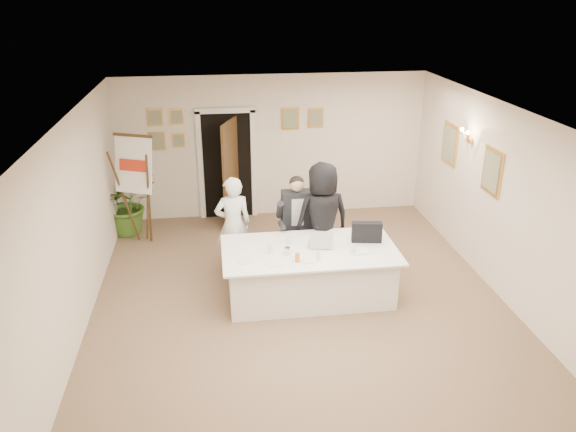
# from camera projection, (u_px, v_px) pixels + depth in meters

# --- Properties ---
(floor) EXTENTS (7.00, 7.00, 0.00)m
(floor) POSITION_uv_depth(u_px,v_px,m) (299.00, 300.00, 8.34)
(floor) COLOR brown
(floor) RESTS_ON ground
(ceiling) EXTENTS (6.00, 7.00, 0.02)m
(ceiling) POSITION_uv_depth(u_px,v_px,m) (301.00, 113.00, 7.26)
(ceiling) COLOR white
(ceiling) RESTS_ON wall_back
(wall_back) EXTENTS (6.00, 0.10, 2.80)m
(wall_back) POSITION_uv_depth(u_px,v_px,m) (273.00, 147.00, 11.00)
(wall_back) COLOR beige
(wall_back) RESTS_ON floor
(wall_front) EXTENTS (6.00, 0.10, 2.80)m
(wall_front) POSITION_uv_depth(u_px,v_px,m) (366.00, 373.00, 4.60)
(wall_front) COLOR beige
(wall_front) RESTS_ON floor
(wall_left) EXTENTS (0.10, 7.00, 2.80)m
(wall_left) POSITION_uv_depth(u_px,v_px,m) (77.00, 225.00, 7.43)
(wall_left) COLOR beige
(wall_left) RESTS_ON floor
(wall_right) EXTENTS (0.10, 7.00, 2.80)m
(wall_right) POSITION_uv_depth(u_px,v_px,m) (503.00, 203.00, 8.17)
(wall_right) COLOR beige
(wall_right) RESTS_ON floor
(doorway) EXTENTS (1.14, 0.86, 2.20)m
(doorway) POSITION_uv_depth(u_px,v_px,m) (228.00, 169.00, 10.87)
(doorway) COLOR black
(doorway) RESTS_ON floor
(pictures_back_wall) EXTENTS (3.40, 0.06, 0.80)m
(pictures_back_wall) POSITION_uv_depth(u_px,v_px,m) (231.00, 126.00, 10.71)
(pictures_back_wall) COLOR gold
(pictures_back_wall) RESTS_ON wall_back
(pictures_right_wall) EXTENTS (0.06, 2.20, 0.80)m
(pictures_right_wall) POSITION_uv_depth(u_px,v_px,m) (469.00, 157.00, 9.14)
(pictures_right_wall) COLOR gold
(pictures_right_wall) RESTS_ON wall_right
(wall_sconce) EXTENTS (0.20, 0.30, 0.24)m
(wall_sconce) POSITION_uv_depth(u_px,v_px,m) (467.00, 136.00, 8.99)
(wall_sconce) COLOR gold
(wall_sconce) RESTS_ON wall_right
(conference_table) EXTENTS (2.55, 1.37, 0.78)m
(conference_table) POSITION_uv_depth(u_px,v_px,m) (309.00, 272.00, 8.33)
(conference_table) COLOR white
(conference_table) RESTS_ON floor
(seated_man) EXTENTS (0.75, 0.79, 1.54)m
(seated_man) POSITION_uv_depth(u_px,v_px,m) (297.00, 221.00, 9.18)
(seated_man) COLOR black
(seated_man) RESTS_ON floor
(flip_chart) EXTENTS (0.71, 0.56, 1.98)m
(flip_chart) POSITION_uv_depth(u_px,v_px,m) (140.00, 195.00, 9.89)
(flip_chart) COLOR #322210
(flip_chart) RESTS_ON floor
(standing_man) EXTENTS (0.63, 0.45, 1.60)m
(standing_man) POSITION_uv_depth(u_px,v_px,m) (233.00, 225.00, 8.93)
(standing_man) COLOR white
(standing_man) RESTS_ON floor
(standing_woman) EXTENTS (0.99, 0.73, 1.83)m
(standing_woman) POSITION_uv_depth(u_px,v_px,m) (322.00, 219.00, 8.87)
(standing_woman) COLOR black
(standing_woman) RESTS_ON floor
(potted_palm) EXTENTS (1.37, 1.31, 1.18)m
(potted_palm) POSITION_uv_depth(u_px,v_px,m) (127.00, 203.00, 10.41)
(potted_palm) COLOR #3B6321
(potted_palm) RESTS_ON floor
(laptop) EXTENTS (0.40, 0.42, 0.28)m
(laptop) POSITION_uv_depth(u_px,v_px,m) (320.00, 237.00, 8.23)
(laptop) COLOR #B7BABC
(laptop) RESTS_ON conference_table
(laptop_bag) EXTENTS (0.46, 0.19, 0.31)m
(laptop_bag) POSITION_uv_depth(u_px,v_px,m) (367.00, 232.00, 8.35)
(laptop_bag) COLOR black
(laptop_bag) RESTS_ON conference_table
(paper_stack) EXTENTS (0.30, 0.22, 0.03)m
(paper_stack) POSITION_uv_depth(u_px,v_px,m) (360.00, 251.00, 8.08)
(paper_stack) COLOR white
(paper_stack) RESTS_ON conference_table
(plate_left) EXTENTS (0.25, 0.25, 0.01)m
(plate_left) POSITION_uv_depth(u_px,v_px,m) (245.00, 261.00, 7.80)
(plate_left) COLOR white
(plate_left) RESTS_ON conference_table
(plate_mid) EXTENTS (0.29, 0.29, 0.01)m
(plate_mid) POSITION_uv_depth(u_px,v_px,m) (275.00, 264.00, 7.74)
(plate_mid) COLOR white
(plate_mid) RESTS_ON conference_table
(plate_near) EXTENTS (0.23, 0.23, 0.01)m
(plate_near) POSITION_uv_depth(u_px,v_px,m) (307.00, 261.00, 7.82)
(plate_near) COLOR white
(plate_near) RESTS_ON conference_table
(glass_a) EXTENTS (0.07, 0.07, 0.14)m
(glass_a) POSITION_uv_depth(u_px,v_px,m) (270.00, 249.00, 8.03)
(glass_a) COLOR silver
(glass_a) RESTS_ON conference_table
(glass_b) EXTENTS (0.06, 0.06, 0.14)m
(glass_b) POSITION_uv_depth(u_px,v_px,m) (318.00, 255.00, 7.84)
(glass_b) COLOR silver
(glass_b) RESTS_ON conference_table
(glass_c) EXTENTS (0.08, 0.08, 0.14)m
(glass_c) POSITION_uv_depth(u_px,v_px,m) (353.00, 249.00, 8.01)
(glass_c) COLOR silver
(glass_c) RESTS_ON conference_table
(glass_d) EXTENTS (0.08, 0.08, 0.14)m
(glass_d) POSITION_uv_depth(u_px,v_px,m) (289.00, 239.00, 8.32)
(glass_d) COLOR silver
(glass_d) RESTS_ON conference_table
(oj_glass) EXTENTS (0.08, 0.08, 0.13)m
(oj_glass) POSITION_uv_depth(u_px,v_px,m) (297.00, 258.00, 7.78)
(oj_glass) COLOR orange
(oj_glass) RESTS_ON conference_table
(steel_jug) EXTENTS (0.10, 0.10, 0.11)m
(steel_jug) POSITION_uv_depth(u_px,v_px,m) (287.00, 251.00, 7.99)
(steel_jug) COLOR silver
(steel_jug) RESTS_ON conference_table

